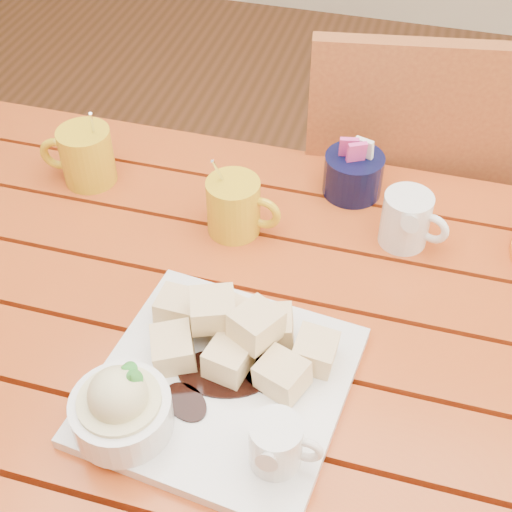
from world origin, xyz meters
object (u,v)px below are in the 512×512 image
(table, at_px, (232,367))
(coffee_mug_right, at_px, (235,206))
(dessert_plate, at_px, (201,381))
(coffee_mug_left, at_px, (85,155))
(chair_far, at_px, (415,209))

(table, bearing_deg, coffee_mug_right, 104.68)
(table, distance_m, coffee_mug_right, 0.24)
(dessert_plate, height_order, coffee_mug_left, coffee_mug_left)
(dessert_plate, bearing_deg, chair_far, 73.01)
(coffee_mug_right, bearing_deg, dessert_plate, -76.97)
(table, height_order, dessert_plate, dessert_plate)
(table, height_order, coffee_mug_right, coffee_mug_right)
(table, relative_size, coffee_mug_right, 9.00)
(table, relative_size, dessert_plate, 3.74)
(dessert_plate, relative_size, coffee_mug_left, 2.28)
(table, xyz_separation_m, chair_far, (0.21, 0.56, -0.11))
(chair_far, bearing_deg, coffee_mug_left, 22.38)
(table, distance_m, chair_far, 0.61)
(dessert_plate, relative_size, chair_far, 0.33)
(dessert_plate, xyz_separation_m, coffee_mug_left, (-0.32, 0.36, 0.02))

